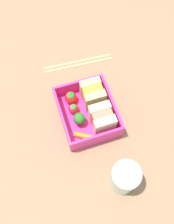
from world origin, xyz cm
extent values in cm
cube|color=#8D6C4F|center=(0.00, 0.00, -1.00)|extent=(120.00, 120.00, 2.00)
cube|color=#E72D8F|center=(0.00, 0.00, 0.60)|extent=(16.10, 13.66, 1.20)
cube|color=#E72D8F|center=(0.00, 6.53, 3.38)|extent=(16.10, 0.60, 4.36)
cube|color=#E72D8F|center=(0.00, -6.53, 3.38)|extent=(16.10, 0.60, 4.36)
cube|color=#E72D8F|center=(-7.75, 0.00, 3.38)|extent=(0.60, 12.46, 4.36)
cube|color=#E72D8F|center=(7.75, 0.00, 3.38)|extent=(0.60, 12.46, 4.36)
cube|color=tan|center=(-5.56, 2.67, 4.33)|extent=(1.99, 5.34, 6.26)
cube|color=yellow|center=(-3.58, 2.67, 4.33)|extent=(1.99, 4.91, 5.76)
cube|color=tan|center=(-1.59, 2.67, 4.33)|extent=(1.99, 5.34, 6.26)
cube|color=beige|center=(1.59, 2.67, 4.33)|extent=(1.99, 5.34, 6.26)
cube|color=#D87259|center=(3.58, 2.67, 4.33)|extent=(1.99, 4.91, 5.76)
cube|color=beige|center=(5.56, 2.67, 4.33)|extent=(1.99, 5.34, 6.26)
sphere|color=red|center=(-5.18, -2.78, 2.80)|extent=(3.20, 3.20, 3.20)
cone|color=#2F8030|center=(-5.18, -2.78, 4.70)|extent=(1.92, 1.92, 0.60)
sphere|color=red|center=(-2.01, -3.02, 2.50)|extent=(2.60, 2.60, 2.60)
cone|color=green|center=(-2.01, -3.02, 4.10)|extent=(1.56, 1.56, 0.60)
cylinder|color=#8CBD63|center=(1.57, -2.58, 1.94)|extent=(1.02, 1.02, 1.47)
sphere|color=#2F6B28|center=(1.57, -2.58, 3.74)|extent=(3.06, 3.06, 3.06)
cylinder|color=orange|center=(5.64, -2.65, 1.87)|extent=(3.80, 4.99, 1.34)
cylinder|color=#D9B374|center=(-17.58, 2.89, 0.35)|extent=(1.91, 20.06, 0.70)
cylinder|color=#D9B374|center=(-16.31, 2.81, 0.35)|extent=(1.91, 20.06, 0.70)
cylinder|color=silver|center=(18.56, 2.55, 4.44)|extent=(6.27, 6.27, 8.88)
camera|label=1|loc=(25.53, -8.33, 60.41)|focal=40.00mm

